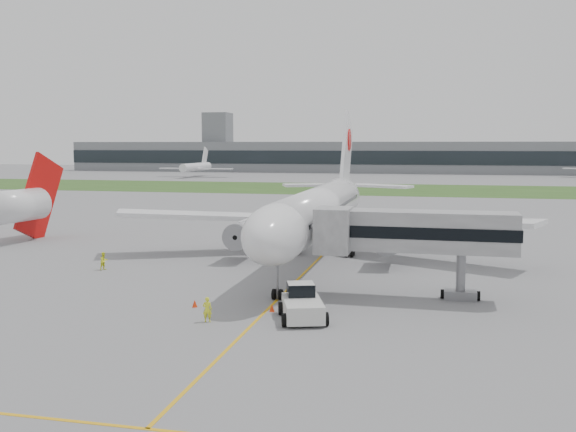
% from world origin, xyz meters
% --- Properties ---
extents(ground, '(600.00, 600.00, 0.00)m').
position_xyz_m(ground, '(0.00, 0.00, 0.00)').
color(ground, gray).
rests_on(ground, ground).
extents(apron_markings, '(70.00, 70.00, 0.04)m').
position_xyz_m(apron_markings, '(0.00, -5.00, 0.00)').
color(apron_markings, gold).
rests_on(apron_markings, ground).
extents(grass_strip, '(600.00, 50.00, 0.02)m').
position_xyz_m(grass_strip, '(0.00, 120.00, 0.01)').
color(grass_strip, '#2A4A1B').
rests_on(grass_strip, ground).
extents(terminal_building, '(320.00, 22.30, 14.00)m').
position_xyz_m(terminal_building, '(0.00, 229.87, 7.00)').
color(terminal_building, slate).
rests_on(terminal_building, ground).
extents(control_tower, '(12.00, 12.00, 56.00)m').
position_xyz_m(control_tower, '(-90.00, 232.00, 0.00)').
color(control_tower, slate).
rests_on(control_tower, ground).
extents(airliner, '(48.13, 53.95, 17.88)m').
position_xyz_m(airliner, '(0.00, 4.87, 5.66)').
color(airliner, white).
rests_on(airliner, ground).
extents(pushback_tug, '(4.45, 5.49, 2.50)m').
position_xyz_m(pushback_tug, '(3.17, -20.30, 1.15)').
color(pushback_tug, silver).
rests_on(pushback_tug, ground).
extents(jet_bridge, '(16.43, 4.68, 7.59)m').
position_xyz_m(jet_bridge, '(10.53, -12.19, 5.62)').
color(jet_bridge, '#ACACAF').
rests_on(jet_bridge, ground).
extents(safety_cone_left, '(0.43, 0.43, 0.59)m').
position_xyz_m(safety_cone_left, '(-5.83, -18.84, 0.29)').
color(safety_cone_left, red).
rests_on(safety_cone_left, ground).
extents(safety_cone_right, '(0.42, 0.42, 0.57)m').
position_xyz_m(safety_cone_right, '(0.50, -18.83, 0.29)').
color(safety_cone_right, red).
rests_on(safety_cone_right, ground).
extents(ground_crew_near, '(0.75, 0.57, 1.86)m').
position_xyz_m(ground_crew_near, '(-3.38, -22.66, 0.93)').
color(ground_crew_near, yellow).
rests_on(ground_crew_near, ground).
extents(ground_crew_far, '(1.01, 1.11, 1.85)m').
position_xyz_m(ground_crew_far, '(-20.43, -6.58, 0.92)').
color(ground_crew_far, '#F7FF2A').
rests_on(ground_crew_far, ground).
extents(neighbor_aircraft, '(5.37, 15.44, 12.51)m').
position_xyz_m(neighbor_aircraft, '(-40.61, 7.94, 4.96)').
color(neighbor_aircraft, red).
rests_on(neighbor_aircraft, ground).
extents(distant_aircraft_left, '(30.34, 26.87, 11.44)m').
position_xyz_m(distant_aircraft_left, '(-79.21, 173.66, 0.00)').
color(distant_aircraft_left, white).
rests_on(distant_aircraft_left, ground).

